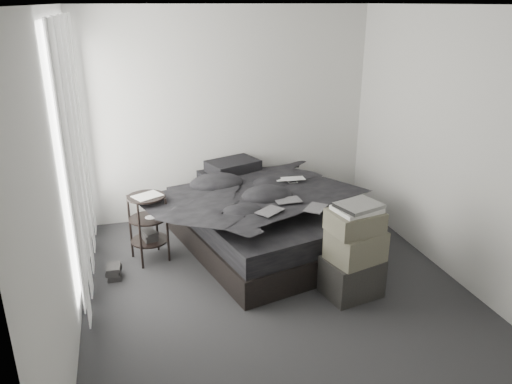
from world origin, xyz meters
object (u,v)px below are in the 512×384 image
object	(u,v)px
box_lower	(352,277)
side_stand	(149,228)
laptop	(291,175)
bed	(264,234)

from	to	relation	value
box_lower	side_stand	bearing A→B (deg)	145.80
laptop	box_lower	bearing A→B (deg)	-79.32
bed	box_lower	size ratio (longest dim) A/B	4.18
bed	box_lower	xyz separation A→B (m)	(0.52, -1.21, 0.04)
laptop	side_stand	xyz separation A→B (m)	(-1.64, -0.13, -0.41)
bed	box_lower	bearing A→B (deg)	-80.41
side_stand	laptop	bearing A→B (deg)	4.59
side_stand	box_lower	size ratio (longest dim) A/B	1.43
box_lower	bed	bearing A→B (deg)	113.18
laptop	box_lower	xyz separation A→B (m)	(0.15, -1.35, -0.59)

